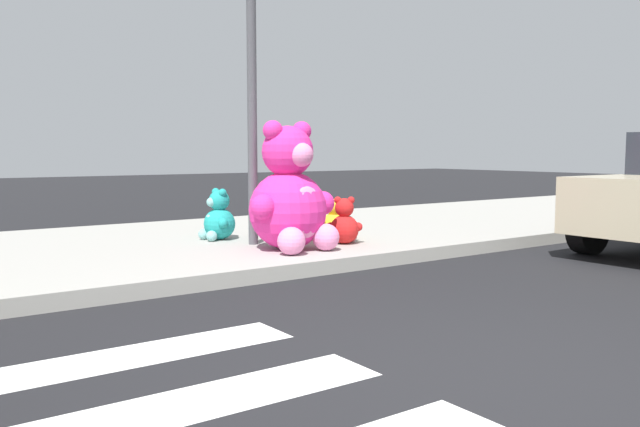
# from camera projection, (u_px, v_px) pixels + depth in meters

# --- Properties ---
(ground_plane) EXTENTS (60.00, 60.00, 0.00)m
(ground_plane) POSITION_uv_depth(u_px,v_px,m) (500.00, 385.00, 3.45)
(ground_plane) COLOR black
(sidewalk) EXTENTS (28.00, 4.40, 0.15)m
(sidewalk) POSITION_uv_depth(u_px,v_px,m) (146.00, 250.00, 7.66)
(sidewalk) COLOR #9E9B93
(sidewalk) RESTS_ON ground_plane
(sign_pole) EXTENTS (0.56, 0.11, 3.20)m
(sign_pole) POSITION_uv_depth(u_px,v_px,m) (252.00, 97.00, 7.42)
(sign_pole) COLOR #4C4C51
(sign_pole) RESTS_ON sidewalk
(plush_pink_large) EXTENTS (1.09, 0.96, 1.41)m
(plush_pink_large) POSITION_uv_depth(u_px,v_px,m) (290.00, 198.00, 7.12)
(plush_pink_large) COLOR #F22D93
(plush_pink_large) RESTS_ON sidewalk
(plush_red) EXTENTS (0.39, 0.40, 0.55)m
(plush_red) POSITION_uv_depth(u_px,v_px,m) (344.00, 225.00, 7.61)
(plush_red) COLOR red
(plush_red) RESTS_ON sidewalk
(plush_teal) EXTENTS (0.42, 0.49, 0.63)m
(plush_teal) POSITION_uv_depth(u_px,v_px,m) (218.00, 219.00, 7.95)
(plush_teal) COLOR teal
(plush_teal) RESTS_ON sidewalk
(plush_yellow) EXTENTS (0.36, 0.36, 0.51)m
(plush_yellow) POSITION_uv_depth(u_px,v_px,m) (333.00, 221.00, 8.14)
(plush_yellow) COLOR yellow
(plush_yellow) RESTS_ON sidewalk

